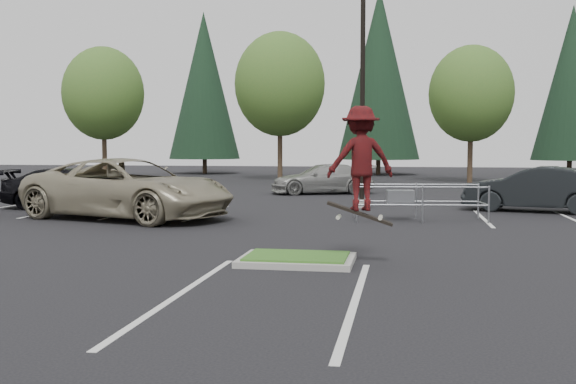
% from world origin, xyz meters
% --- Properties ---
extents(ground, '(120.00, 120.00, 0.00)m').
position_xyz_m(ground, '(0.00, 0.00, 0.00)').
color(ground, black).
rests_on(ground, ground).
extents(grass_median, '(2.20, 1.60, 0.16)m').
position_xyz_m(grass_median, '(0.00, 0.00, 0.08)').
color(grass_median, '#9C9891').
rests_on(grass_median, ground).
extents(stall_lines, '(22.62, 17.60, 0.01)m').
position_xyz_m(stall_lines, '(-1.35, 6.02, 0.00)').
color(stall_lines, silver).
rests_on(stall_lines, ground).
extents(light_pole, '(0.70, 0.60, 10.12)m').
position_xyz_m(light_pole, '(0.50, 12.00, 4.56)').
color(light_pole, '#9C9891').
rests_on(light_pole, ground).
extents(decid_a, '(5.44, 5.44, 8.91)m').
position_xyz_m(decid_a, '(-18.01, 30.03, 5.58)').
color(decid_a, '#38281C').
rests_on(decid_a, ground).
extents(decid_b, '(5.89, 5.89, 9.64)m').
position_xyz_m(decid_b, '(-6.01, 30.53, 6.04)').
color(decid_b, '#38281C').
rests_on(decid_b, ground).
extents(decid_c, '(5.12, 5.12, 8.38)m').
position_xyz_m(decid_c, '(5.99, 29.83, 5.25)').
color(decid_c, '#38281C').
rests_on(decid_c, ground).
extents(conif_a, '(5.72, 5.72, 13.00)m').
position_xyz_m(conif_a, '(-14.00, 40.00, 7.10)').
color(conif_a, '#38281C').
rests_on(conif_a, ground).
extents(conif_b, '(6.38, 6.38, 14.50)m').
position_xyz_m(conif_b, '(0.00, 40.50, 7.85)').
color(conif_b, '#38281C').
rests_on(conif_b, ground).
extents(conif_c, '(5.50, 5.50, 12.50)m').
position_xyz_m(conif_c, '(14.00, 39.50, 6.85)').
color(conif_c, '#38281C').
rests_on(conif_c, ground).
extents(cart_corral, '(4.05, 1.86, 1.11)m').
position_xyz_m(cart_corral, '(2.06, 7.95, 0.70)').
color(cart_corral, gray).
rests_on(cart_corral, ground).
extents(skateboarder, '(1.47, 1.14, 2.29)m').
position_xyz_m(skateboarder, '(1.20, 0.11, 2.03)').
color(skateboarder, black).
rests_on(skateboarder, ground).
extents(car_l_tan, '(7.42, 5.00, 1.89)m').
position_xyz_m(car_l_tan, '(-6.50, 7.00, 0.94)').
color(car_l_tan, gray).
rests_on(car_l_tan, ground).
extents(car_l_black, '(5.35, 3.04, 1.46)m').
position_xyz_m(car_l_black, '(-10.00, 10.11, 0.73)').
color(car_l_black, black).
rests_on(car_l_black, ground).
extents(car_r_charc, '(5.02, 2.86, 1.56)m').
position_xyz_m(car_r_charc, '(6.50, 11.50, 0.78)').
color(car_r_charc, black).
rests_on(car_r_charc, ground).
extents(car_far_silver, '(5.23, 3.58, 1.41)m').
position_xyz_m(car_far_silver, '(-1.71, 18.82, 0.70)').
color(car_far_silver, '#9E9E99').
rests_on(car_far_silver, ground).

